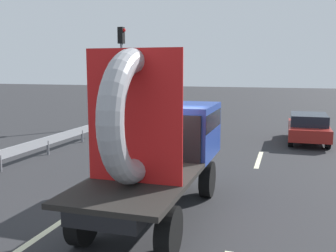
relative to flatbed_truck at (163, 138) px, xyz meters
The scene contains 8 objects.
ground_plane 1.78m from the flatbed_truck, 132.08° to the right, with size 120.00×120.00×0.00m, color #28282B.
flatbed_truck is the anchor object (origin of this frame).
distant_sedan 10.52m from the flatbed_truck, 69.27° to the left, with size 1.69×3.95×1.29m.
traffic_light 13.68m from the flatbed_truck, 117.55° to the left, with size 0.42×0.36×5.56m.
guardrail 6.75m from the flatbed_truck, 154.32° to the left, with size 0.10×10.51×0.71m.
lane_dash_left_near 3.49m from the flatbed_truck, 127.32° to the right, with size 2.37×0.16×0.01m, color beige.
lane_dash_left_far 5.98m from the flatbed_truck, 108.84° to the left, with size 2.25×0.16×0.01m, color beige.
lane_dash_right_far 6.25m from the flatbed_truck, 72.08° to the left, with size 2.71×0.16×0.01m, color beige.
Camera 1 is at (3.12, -8.11, 3.32)m, focal length 41.74 mm.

